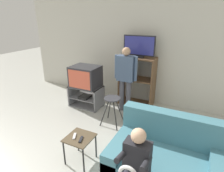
# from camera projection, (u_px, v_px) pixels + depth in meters

# --- Properties ---
(wall_back) EXTENTS (6.40, 0.06, 2.60)m
(wall_back) POSITION_uv_depth(u_px,v_px,m) (134.00, 51.00, 4.72)
(wall_back) COLOR beige
(wall_back) RESTS_ON ground_plane
(tv_stand) EXTENTS (0.78, 0.48, 0.52)m
(tv_stand) POSITION_uv_depth(u_px,v_px,m) (86.00, 96.00, 4.64)
(tv_stand) COLOR slate
(tv_stand) RESTS_ON ground_plane
(television_main) EXTENTS (0.66, 0.53, 0.50)m
(television_main) POSITION_uv_depth(u_px,v_px,m) (85.00, 77.00, 4.46)
(television_main) COLOR #2D2D33
(television_main) RESTS_ON tv_stand
(media_shelf) EXTENTS (0.85, 0.45, 1.21)m
(media_shelf) POSITION_uv_depth(u_px,v_px,m) (137.00, 81.00, 4.63)
(media_shelf) COLOR brown
(media_shelf) RESTS_ON ground_plane
(television_flat) EXTENTS (0.75, 0.20, 0.50)m
(television_flat) POSITION_uv_depth(u_px,v_px,m) (139.00, 47.00, 4.32)
(television_flat) COLOR black
(television_flat) RESTS_ON media_shelf
(folding_stool) EXTENTS (0.41, 0.37, 0.60)m
(folding_stool) POSITION_uv_depth(u_px,v_px,m) (112.00, 103.00, 3.76)
(folding_stool) COLOR black
(folding_stool) RESTS_ON ground_plane
(snack_table) EXTENTS (0.39, 0.39, 0.43)m
(snack_table) POSITION_uv_depth(u_px,v_px,m) (80.00, 141.00, 2.81)
(snack_table) COLOR brown
(snack_table) RESTS_ON ground_plane
(remote_control_black) EXTENTS (0.08, 0.15, 0.02)m
(remote_control_black) POSITION_uv_depth(u_px,v_px,m) (81.00, 139.00, 2.72)
(remote_control_black) COLOR #232328
(remote_control_black) RESTS_ON snack_table
(remote_control_white) EXTENTS (0.10, 0.14, 0.02)m
(remote_control_white) POSITION_uv_depth(u_px,v_px,m) (74.00, 136.00, 2.80)
(remote_control_white) COLOR silver
(remote_control_white) RESTS_ON snack_table
(couch) EXTENTS (1.44, 0.94, 0.87)m
(couch) POSITION_uv_depth(u_px,v_px,m) (166.00, 162.00, 2.52)
(couch) COLOR teal
(couch) RESTS_ON ground_plane
(person_standing_adult) EXTENTS (0.53, 0.20, 1.50)m
(person_standing_adult) POSITION_uv_depth(u_px,v_px,m) (126.00, 74.00, 4.17)
(person_standing_adult) COLOR #4C4C56
(person_standing_adult) RESTS_ON ground_plane
(person_seated_child) EXTENTS (0.33, 0.43, 1.01)m
(person_seated_child) POSITION_uv_depth(u_px,v_px,m) (135.00, 165.00, 2.06)
(person_seated_child) COLOR #2D2D38
(person_seated_child) RESTS_ON ground_plane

